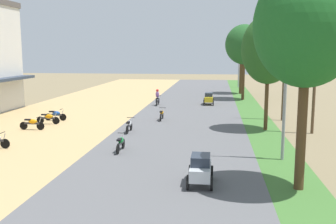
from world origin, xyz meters
TOP-DOWN VIEW (x-y plane):
  - parked_motorbike_fifth at (-10.37, 19.62)m, footprint 1.80×0.54m
  - parked_motorbike_sixth at (-10.18, 21.88)m, footprint 1.80×0.54m
  - parked_motorbike_seventh at (-10.24, 23.42)m, footprint 1.80×0.54m
  - median_tree_nearest at (5.74, 9.48)m, footprint 4.03×4.03m
  - median_tree_second at (5.89, 21.64)m, footprint 3.68×3.68m
  - median_tree_third at (5.45, 39.22)m, footprint 4.24×4.24m
  - median_tree_fourth at (5.59, 45.61)m, footprint 3.86×3.86m
  - streetlamp_near at (5.80, 13.85)m, footprint 3.16×0.20m
  - streetlamp_mid at (5.80, 54.98)m, footprint 3.16×0.20m
  - utility_pole_near at (7.75, 26.05)m, footprint 1.80×0.20m
  - utility_pole_far at (8.92, 21.01)m, footprint 1.80×0.20m
  - car_hatchback_silver at (1.80, 9.51)m, footprint 1.04×2.00m
  - car_hatchback_yellow at (1.68, 34.31)m, footprint 1.04×2.00m
  - motorbike_ahead_second at (-2.77, 14.45)m, footprint 0.54×1.80m
  - motorbike_ahead_third at (-3.43, 19.60)m, footprint 0.54×1.80m
  - motorbike_ahead_fourth at (-1.89, 24.60)m, footprint 0.54×1.80m
  - motorbike_ahead_fifth at (-3.48, 33.15)m, footprint 0.54×1.80m

SIDE VIEW (x-z plane):
  - parked_motorbike_fifth at x=-10.37m, z-range 0.08..1.02m
  - parked_motorbike_sixth at x=-10.18m, z-range 0.08..1.02m
  - parked_motorbike_seventh at x=-10.24m, z-range 0.08..1.02m
  - motorbike_ahead_second at x=-2.77m, z-range 0.10..1.04m
  - motorbike_ahead_third at x=-3.43m, z-range 0.10..1.04m
  - motorbike_ahead_fourth at x=-1.89m, z-range 0.10..1.04m
  - car_hatchback_silver at x=1.80m, z-range 0.13..1.36m
  - car_hatchback_yellow at x=1.68m, z-range 0.13..1.36m
  - motorbike_ahead_fifth at x=-3.48m, z-range 0.03..1.69m
  - streetlamp_mid at x=5.80m, z-range 0.64..7.68m
  - streetlamp_near at x=5.80m, z-range 0.65..8.09m
  - utility_pole_far at x=8.92m, z-range 0.19..9.03m
  - utility_pole_near at x=7.75m, z-range 0.19..9.61m
  - median_tree_second at x=5.89m, z-range 1.66..9.64m
  - median_tree_third at x=5.45m, z-range 2.03..10.48m
  - median_tree_nearest at x=5.74m, z-range 2.06..10.83m
  - median_tree_fourth at x=5.59m, z-range 2.36..11.03m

